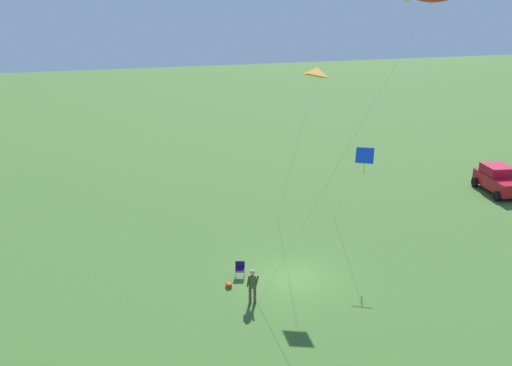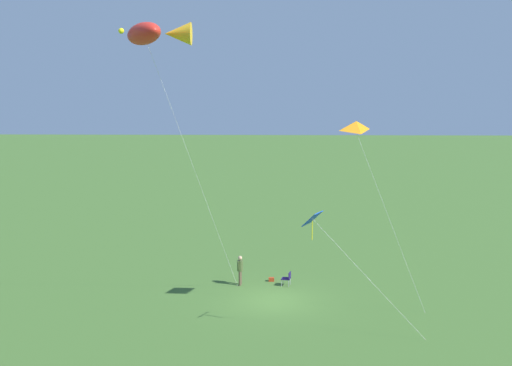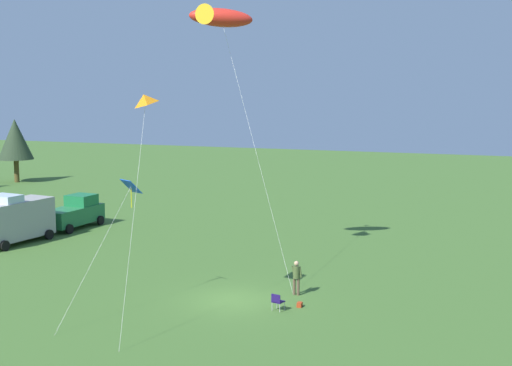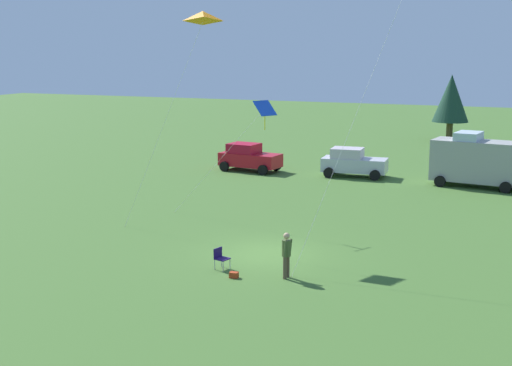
{
  "view_description": "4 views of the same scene",
  "coord_description": "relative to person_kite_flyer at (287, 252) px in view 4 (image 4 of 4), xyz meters",
  "views": [
    {
      "loc": [
        25.83,
        -9.1,
        14.36
      ],
      "look_at": [
        2.86,
        -2.72,
        6.28
      ],
      "focal_mm": 42.0,
      "sensor_mm": 36.0,
      "label": 1
    },
    {
      "loc": [
        0.25,
        36.97,
        13.25
      ],
      "look_at": [
        0.94,
        0.71,
        6.64
      ],
      "focal_mm": 50.0,
      "sensor_mm": 36.0,
      "label": 2
    },
    {
      "loc": [
        -31.24,
        -12.64,
        10.43
      ],
      "look_at": [
        1.88,
        -0.5,
        5.57
      ],
      "focal_mm": 50.0,
      "sensor_mm": 36.0,
      "label": 3
    },
    {
      "loc": [
        10.51,
        -26.56,
        8.48
      ],
      "look_at": [
        0.55,
        -2.27,
        3.44
      ],
      "focal_mm": 50.0,
      "sensor_mm": 36.0,
      "label": 4
    }
  ],
  "objects": [
    {
      "name": "ground_plane",
      "position": [
        -1.93,
        2.64,
        -1.02
      ],
      "size": [
        160.0,
        160.0,
        0.0
      ],
      "primitive_type": "plane",
      "color": "#3E6329"
    },
    {
      "name": "person_kite_flyer",
      "position": [
        0.0,
        0.0,
        0.0
      ],
      "size": [
        0.39,
        0.6,
        1.74
      ],
      "rotation": [
        0.0,
        0.0,
        6.13
      ],
      "color": "brown",
      "rests_on": "ground"
    },
    {
      "name": "folding_chair",
      "position": [
        -2.75,
        0.09,
        -0.53
      ],
      "size": [
        0.58,
        0.58,
        0.82
      ],
      "rotation": [
        0.0,
        0.0,
        6.04
      ],
      "color": "#1E1050",
      "rests_on": "ground"
    },
    {
      "name": "backpack_on_grass",
      "position": [
        -1.82,
        -0.72,
        -0.91
      ],
      "size": [
        0.33,
        0.23,
        0.22
      ],
      "primitive_type": "cube",
      "rotation": [
        0.0,
        0.0,
        3.18
      ],
      "color": "#A63416",
      "rests_on": "ground"
    },
    {
      "name": "car_red_sedan",
      "position": [
        -10.33,
        20.94,
        -0.07
      ],
      "size": [
        4.38,
        2.61,
        1.89
      ],
      "rotation": [
        0.0,
        0.0,
        3.03
      ],
      "color": "red",
      "rests_on": "ground"
    },
    {
      "name": "car_silver_compact",
      "position": [
        -3.1,
        21.51,
        -0.07
      ],
      "size": [
        4.31,
        2.45,
        1.89
      ],
      "rotation": [
        0.0,
        0.0,
        3.21
      ],
      "color": "silver",
      "rests_on": "ground"
    },
    {
      "name": "van_motorhome_grey",
      "position": [
        4.82,
        21.03,
        0.62
      ],
      "size": [
        5.66,
        3.22,
        3.34
      ],
      "rotation": [
        0.0,
        0.0,
        3.0
      ],
      "color": "#999894",
      "rests_on": "ground"
    },
    {
      "name": "kite_diamond_blue",
      "position": [
        -3.8,
        7.15,
        4.48
      ],
      "size": [
        5.9,
        1.33,
        5.98
      ],
      "color": "blue",
      "rests_on": "ground"
    },
    {
      "name": "kite_delta_orange",
      "position": [
        -5.88,
        5.15,
        8.76
      ],
      "size": [
        4.72,
        1.55,
        10.14
      ],
      "color": "orange",
      "rests_on": "ground"
    }
  ]
}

